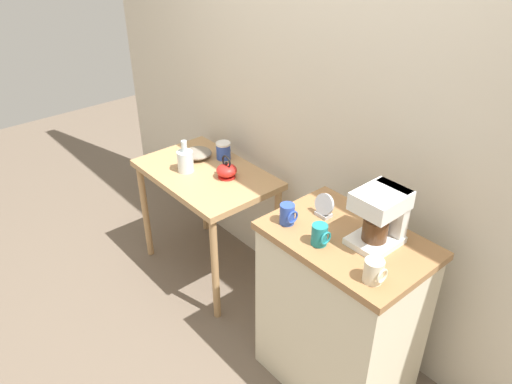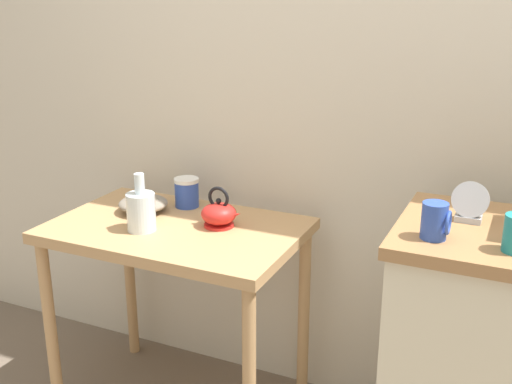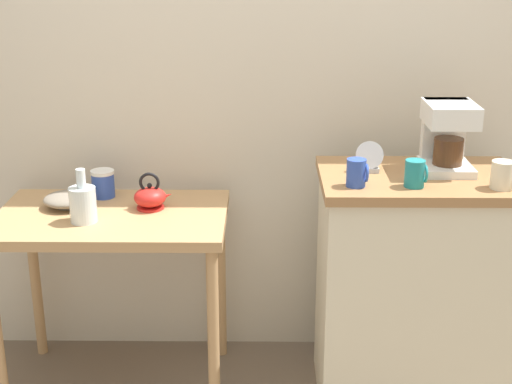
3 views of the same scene
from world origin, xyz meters
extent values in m
cube|color=beige|center=(0.10, 0.44, 1.40)|extent=(4.40, 0.10, 2.80)
cube|color=tan|center=(-0.57, 0.04, 0.74)|extent=(0.89, 0.57, 0.04)
cylinder|color=tan|center=(-0.17, -0.20, 0.36)|extent=(0.04, 0.04, 0.72)
cylinder|color=tan|center=(-0.98, 0.29, 0.36)|extent=(0.04, 0.04, 0.72)
cylinder|color=tan|center=(-0.17, 0.29, 0.36)|extent=(0.04, 0.04, 0.72)
cube|color=beige|center=(0.60, -0.01, 0.45)|extent=(0.71, 0.48, 0.90)
cube|color=#9E7044|center=(0.60, -0.01, 0.92)|extent=(0.74, 0.51, 0.04)
cylinder|color=gray|center=(-0.76, 0.11, 0.77)|extent=(0.08, 0.08, 0.01)
ellipsoid|color=gray|center=(-0.76, 0.11, 0.80)|extent=(0.18, 0.18, 0.05)
cylinder|color=red|center=(-0.43, 0.10, 0.77)|extent=(0.11, 0.11, 0.01)
ellipsoid|color=red|center=(-0.43, 0.10, 0.81)|extent=(0.13, 0.13, 0.08)
cone|color=red|center=(-0.37, 0.10, 0.81)|extent=(0.06, 0.03, 0.05)
sphere|color=black|center=(-0.43, 0.10, 0.86)|extent=(0.02, 0.02, 0.02)
torus|color=black|center=(-0.43, 0.10, 0.87)|extent=(0.08, 0.01, 0.08)
cylinder|color=silver|center=(-0.66, -0.05, 0.83)|extent=(0.10, 0.10, 0.13)
cylinder|color=silver|center=(-0.66, -0.05, 0.93)|extent=(0.04, 0.04, 0.07)
cylinder|color=#2D4CAD|center=(-0.64, 0.24, 0.81)|extent=(0.09, 0.09, 0.10)
cylinder|color=white|center=(-0.64, 0.24, 0.87)|extent=(0.10, 0.10, 0.01)
cube|color=white|center=(0.70, 0.05, 0.95)|extent=(0.18, 0.22, 0.03)
cube|color=white|center=(0.70, 0.13, 1.07)|extent=(0.16, 0.05, 0.26)
cube|color=white|center=(0.70, 0.05, 1.16)|extent=(0.18, 0.22, 0.08)
cylinder|color=#4C2D19|center=(0.70, 0.04, 1.02)|extent=(0.11, 0.11, 0.10)
cylinder|color=#2D4CAD|center=(0.34, -0.14, 0.99)|extent=(0.07, 0.07, 0.10)
torus|color=#2D4CAD|center=(0.38, -0.14, 0.99)|extent=(0.01, 0.07, 0.07)
cylinder|color=teal|center=(0.55, -0.14, 0.99)|extent=(0.07, 0.07, 0.10)
torus|color=teal|center=(0.58, -0.14, 0.99)|extent=(0.01, 0.06, 0.06)
cylinder|color=beige|center=(0.85, -0.16, 0.99)|extent=(0.08, 0.08, 0.10)
cube|color=#B2B5BA|center=(0.41, 0.04, 0.95)|extent=(0.07, 0.05, 0.02)
cylinder|color=#B2B5BA|center=(0.41, 0.04, 1.00)|extent=(0.10, 0.05, 0.10)
cylinder|color=black|center=(0.41, 0.03, 1.00)|extent=(0.09, 0.03, 0.09)
camera|label=1|loc=(1.68, -1.47, 2.25)|focal=34.77mm
camera|label=2|loc=(0.56, -1.74, 1.57)|focal=44.02mm
camera|label=3|loc=(0.01, -2.63, 1.77)|focal=52.11mm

